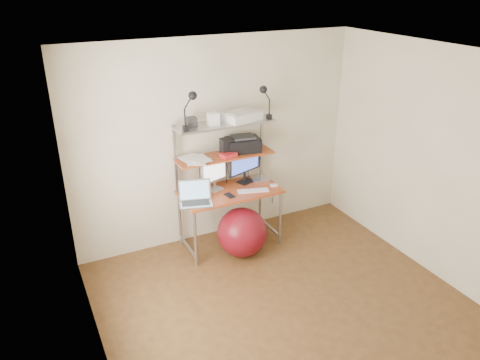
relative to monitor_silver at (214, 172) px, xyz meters
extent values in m
plane|color=brown|center=(0.15, -1.56, -0.96)|extent=(3.60, 3.60, 0.00)
plane|color=white|center=(0.15, -1.56, 1.54)|extent=(3.60, 3.60, 0.00)
plane|color=#F0E8C9|center=(0.15, 0.24, 0.29)|extent=(3.60, 0.00, 3.60)
plane|color=#F0E8C9|center=(0.15, -3.36, 0.29)|extent=(3.60, 0.00, 3.60)
plane|color=#F0E8C9|center=(-1.65, -1.56, 0.29)|extent=(0.00, 3.60, 3.60)
plane|color=#F0E8C9|center=(1.95, -1.56, 0.29)|extent=(0.00, 3.60, 3.60)
cube|color=#A54A20|center=(0.15, -0.12, -0.24)|extent=(1.20, 0.60, 0.03)
cylinder|color=#A3A3A7|center=(-0.41, -0.38, -0.61)|extent=(0.04, 0.04, 0.71)
cylinder|color=#A3A3A7|center=(-0.41, 0.14, -0.61)|extent=(0.04, 0.04, 0.71)
cylinder|color=#A3A3A7|center=(0.71, -0.38, -0.61)|extent=(0.04, 0.04, 0.71)
cylinder|color=#A3A3A7|center=(0.71, 0.14, -0.61)|extent=(0.04, 0.04, 0.71)
cube|color=#A3A3A7|center=(-0.42, 0.14, 0.19)|extent=(0.03, 0.04, 0.84)
cube|color=#A3A3A7|center=(0.72, 0.14, 0.19)|extent=(0.03, 0.04, 0.84)
cube|color=#A54A20|center=(0.15, 0.01, 0.18)|extent=(1.18, 0.34, 0.02)
cube|color=#A3A3A7|center=(0.15, 0.01, 0.58)|extent=(1.18, 0.34, 0.02)
cube|color=silver|center=(1.00, 0.23, -0.66)|extent=(0.08, 0.01, 0.12)
cube|color=#B2B3B7|center=(0.00, -0.02, -0.22)|extent=(0.20, 0.18, 0.01)
cylinder|color=#B2B3B7|center=(0.00, 0.00, -0.16)|extent=(0.03, 0.03, 0.09)
cube|color=#B2B3B7|center=(0.00, 0.00, 0.03)|extent=(0.37, 0.15, 0.28)
plane|color=white|center=(0.00, -0.02, 0.03)|extent=(0.32, 0.11, 0.34)
cube|color=black|center=(0.43, 0.02, -0.22)|extent=(0.22, 0.20, 0.01)
cylinder|color=black|center=(0.43, 0.04, -0.15)|extent=(0.03, 0.03, 0.11)
cube|color=black|center=(0.43, 0.04, 0.06)|extent=(0.50, 0.20, 0.31)
plane|color=blue|center=(0.43, 0.02, 0.06)|extent=(0.44, 0.15, 0.46)
cube|color=#BAB9BE|center=(-0.35, -0.27, -0.21)|extent=(0.42, 0.34, 0.02)
cube|color=#2E2F31|center=(-0.35, -0.27, -0.20)|extent=(0.34, 0.23, 0.00)
cube|color=#BAB9BE|center=(-0.31, -0.14, -0.09)|extent=(0.37, 0.17, 0.24)
plane|color=#7BA7CE|center=(-0.31, -0.14, -0.09)|extent=(0.34, 0.17, 0.32)
cube|color=silver|center=(0.39, -0.25, -0.22)|extent=(0.39, 0.21, 0.01)
cube|color=silver|center=(0.68, -0.25, -0.21)|extent=(0.09, 0.07, 0.02)
cube|color=#BAB9BE|center=(0.61, -0.01, -0.20)|extent=(0.25, 0.25, 0.04)
cube|color=black|center=(0.08, -0.25, -0.22)|extent=(0.10, 0.15, 0.01)
cube|color=black|center=(0.41, 0.04, 0.27)|extent=(0.43, 0.33, 0.16)
cube|color=#2E2F31|center=(0.41, 0.04, 0.36)|extent=(0.30, 0.24, 0.03)
cube|color=black|center=(0.18, 0.03, 0.28)|extent=(0.14, 0.14, 0.19)
cube|color=red|center=(0.16, -0.07, 0.21)|extent=(0.20, 0.16, 0.05)
cube|color=silver|center=(0.37, 0.01, 0.64)|extent=(0.48, 0.38, 0.10)
cube|color=#B2B3B7|center=(0.37, 0.01, 0.69)|extent=(0.41, 0.30, 0.02)
cube|color=silver|center=(0.00, -0.03, 0.66)|extent=(0.12, 0.11, 0.14)
cube|color=#2E2F31|center=(-0.24, 0.05, 0.64)|extent=(0.11, 0.11, 0.10)
cube|color=black|center=(-0.36, -0.07, 0.61)|extent=(0.05, 0.06, 0.05)
cylinder|color=black|center=(-0.36, -0.07, 0.73)|extent=(0.02, 0.02, 0.19)
sphere|color=black|center=(-0.26, -0.08, 0.97)|extent=(0.09, 0.09, 0.09)
cube|color=black|center=(0.69, -0.08, 0.61)|extent=(0.05, 0.06, 0.05)
cylinder|color=black|center=(0.69, -0.08, 0.73)|extent=(0.02, 0.02, 0.18)
sphere|color=black|center=(0.60, -0.09, 0.95)|extent=(0.09, 0.09, 0.09)
sphere|color=maroon|center=(0.18, -0.39, -0.66)|extent=(0.60, 0.60, 0.60)
cube|color=white|center=(-0.24, 0.03, 0.19)|extent=(0.26, 0.32, 0.00)
cube|color=white|center=(-0.23, -0.04, 0.19)|extent=(0.30, 0.34, 0.00)
cube|color=white|center=(-0.28, 0.05, 0.20)|extent=(0.26, 0.32, 0.00)
cube|color=white|center=(-0.18, -0.01, 0.20)|extent=(0.22, 0.29, 0.00)
cube|color=white|center=(-0.21, 0.01, 0.21)|extent=(0.30, 0.34, 0.00)
camera|label=1|loc=(-1.98, -4.70, 2.18)|focal=35.00mm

